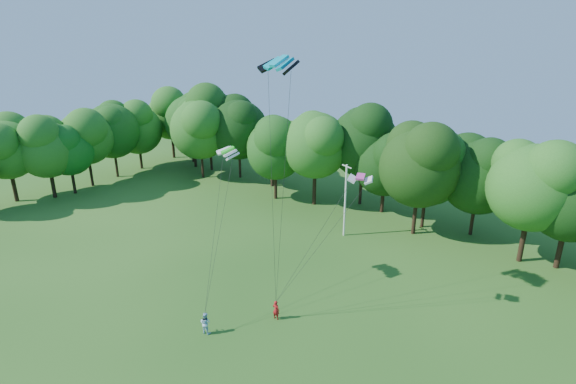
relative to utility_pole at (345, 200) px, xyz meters
The scene contains 9 objects.
utility_pole is the anchor object (origin of this frame).
kite_flyer_left 17.23m from the utility_pole, 76.65° to the right, with size 0.58×0.38×1.60m, color #AC1618.
kite_flyer_right 21.26m from the utility_pole, 87.54° to the right, with size 0.83×0.64×1.70m, color #ADD2F1.
kite_teal 20.78m from the utility_pole, 79.95° to the right, with size 3.37×1.95×0.82m.
kite_green 16.92m from the utility_pole, 99.27° to the right, with size 2.69×1.96×0.51m.
kite_pink 16.29m from the utility_pole, 55.76° to the right, with size 1.95×1.41×0.31m.
tree_back_west 31.68m from the utility_pole, 164.49° to the left, with size 9.87×9.87×14.36m.
tree_back_center 8.90m from the utility_pole, 41.72° to the left, with size 9.35×9.35×13.60m.
tree_flank_west 38.45m from the utility_pole, 163.08° to the right, with size 7.39×7.39×10.75m.
Camera 1 is at (19.32, -10.51, 20.96)m, focal length 28.00 mm.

